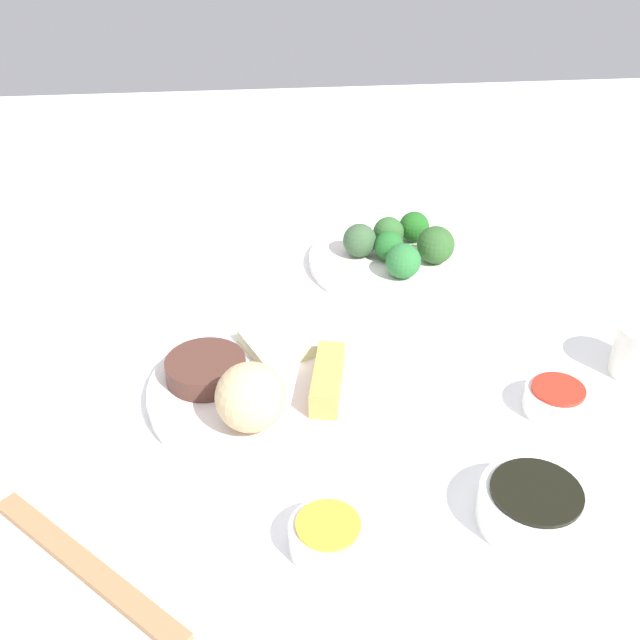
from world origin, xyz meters
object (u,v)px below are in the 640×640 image
object	(u,v)px
broccoli_plate	(395,261)
chopsticks_pair	(86,567)
soy_sauce_bowl	(533,507)
sauce_ramekin_hot_mustard	(332,537)
main_plate	(267,390)
sauce_ramekin_sweet_and_sour	(556,401)

from	to	relation	value
broccoli_plate	chopsticks_pair	world-z (taller)	broccoli_plate
soy_sauce_bowl	sauce_ramekin_hot_mustard	world-z (taller)	soy_sauce_bowl
soy_sauce_bowl	sauce_ramekin_hot_mustard	bearing A→B (deg)	-176.19
main_plate	sauce_ramekin_sweet_and_sour	world-z (taller)	sauce_ramekin_sweet_and_sour
sauce_ramekin_hot_mustard	chopsticks_pair	world-z (taller)	sauce_ramekin_hot_mustard
main_plate	sauce_ramekin_hot_mustard	xyz separation A→B (m)	(0.05, -0.21, 0.01)
main_plate	sauce_ramekin_sweet_and_sour	distance (m)	0.30
sauce_ramekin_hot_mustard	sauce_ramekin_sweet_and_sour	bearing A→B (deg)	31.70
sauce_ramekin_sweet_and_sour	sauce_ramekin_hot_mustard	size ratio (longest dim) A/B	1.00
broccoli_plate	chopsticks_pair	distance (m)	0.59
broccoli_plate	sauce_ramekin_sweet_and_sour	bearing A→B (deg)	-71.03
main_plate	soy_sauce_bowl	bearing A→B (deg)	-41.31
broccoli_plate	sauce_ramekin_hot_mustard	xyz separation A→B (m)	(-0.14, -0.47, 0.01)
main_plate	soy_sauce_bowl	xyz separation A→B (m)	(0.22, -0.20, 0.01)
soy_sauce_bowl	sauce_ramekin_sweet_and_sour	xyz separation A→B (m)	(0.07, 0.14, -0.00)
sauce_ramekin_sweet_and_sour	chopsticks_pair	bearing A→B (deg)	-160.74
broccoli_plate	sauce_ramekin_sweet_and_sour	xyz separation A→B (m)	(0.11, -0.32, 0.01)
main_plate	broccoli_plate	distance (m)	0.33
main_plate	chopsticks_pair	bearing A→B (deg)	-126.43
sauce_ramekin_sweet_and_sour	main_plate	bearing A→B (deg)	169.78
main_plate	sauce_ramekin_sweet_and_sour	size ratio (longest dim) A/B	3.78
broccoli_plate	sauce_ramekin_sweet_and_sour	world-z (taller)	sauce_ramekin_sweet_and_sour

